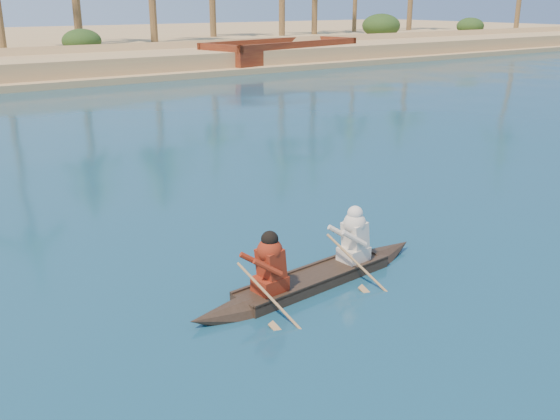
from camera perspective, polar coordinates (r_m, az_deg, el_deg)
ground at (r=14.12m, az=-1.29°, el=0.67°), size 160.00×160.00×0.00m
canoe at (r=10.04m, az=3.13°, el=-5.49°), size 4.75×1.04×1.30m
barge_right at (r=45.53m, az=0.18°, el=14.00°), size 12.79×6.64×2.03m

